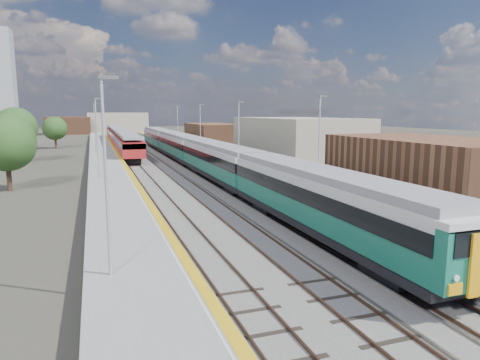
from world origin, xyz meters
TOP-DOWN VIEW (x-y plane):
  - ground at (0.00, 50.00)m, footprint 320.00×320.00m
  - ballast_bed at (-2.25, 52.50)m, footprint 10.50×155.00m
  - tracks at (-1.65, 54.18)m, footprint 8.96×160.00m
  - platform_right at (5.28, 52.49)m, footprint 4.70×155.00m
  - platform_left at (-9.05, 52.49)m, footprint 4.30×155.00m
  - buildings at (-18.12, 138.60)m, footprint 72.00×185.50m
  - green_train at (1.50, 44.10)m, footprint 3.03×84.40m
  - red_train at (-5.50, 79.74)m, footprint 3.04×61.66m
  - tree_a at (-18.03, 35.07)m, footprint 5.19×5.19m
  - tree_b at (-20.78, 59.26)m, footprint 5.82×5.82m
  - tree_c at (-17.64, 84.27)m, footprint 4.70×4.70m
  - tree_d at (22.93, 66.82)m, footprint 4.09×4.09m

SIDE VIEW (x-z plane):
  - ground at x=0.00m, z-range 0.00..0.00m
  - ballast_bed at x=-2.25m, z-range 0.00..0.06m
  - tracks at x=-1.65m, z-range 0.02..0.19m
  - platform_left at x=-9.05m, z-range -3.74..4.78m
  - platform_right at x=5.28m, z-range -3.72..4.80m
  - red_train at x=-5.50m, z-range 0.35..4.19m
  - green_train at x=1.50m, z-range 0.68..4.02m
  - tree_d at x=22.93m, z-range 0.71..6.26m
  - tree_c at x=-17.64m, z-range 0.82..7.19m
  - tree_a at x=-18.03m, z-range 0.91..7.94m
  - tree_b at x=-20.78m, z-range 1.02..8.91m
  - buildings at x=-18.12m, z-range -9.30..30.70m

